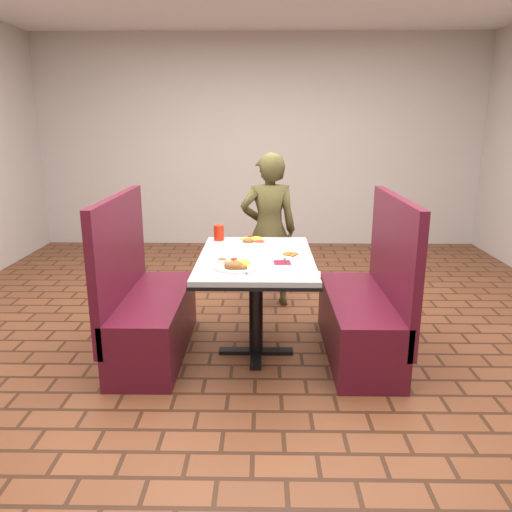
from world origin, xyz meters
The scene contains 15 objects.
room centered at (0.00, 0.00, 1.91)m, with size 7.00×7.04×2.82m.
dining_table centered at (0.00, 0.00, 0.65)m, with size 0.81×1.21×0.75m.
booth_bench_left centered at (-0.80, 0.00, 0.33)m, with size 0.47×1.20×1.17m.
booth_bench_right centered at (0.80, 0.00, 0.33)m, with size 0.47×1.20×1.17m.
diner_person centered at (0.10, 1.05, 0.71)m, with size 0.52×0.34×1.41m, color brown.
near_dinner_plate centered at (-0.13, -0.31, 0.78)m, with size 0.29×0.29×0.09m.
far_dinner_plate centered at (-0.03, 0.41, 0.78)m, with size 0.28×0.28×0.07m.
plantain_plate centered at (0.24, -0.01, 0.76)m, with size 0.16×0.16×0.02m.
maroon_napkin centered at (0.18, -0.17, 0.75)m, with size 0.11×0.11×0.00m, color maroon.
spoon_utensil centered at (0.20, -0.15, 0.76)m, with size 0.01×0.14×0.00m, color silver.
red_tumbler centered at (-0.31, 0.49, 0.81)m, with size 0.08×0.08×0.12m, color red.
paper_napkin centered at (0.31, -0.46, 0.76)m, with size 0.19×0.14×0.01m, color white.
knife_utensil centered at (-0.07, -0.37, 0.76)m, with size 0.01×0.16×0.00m, color silver.
fork_utensil centered at (-0.05, -0.40, 0.76)m, with size 0.01×0.17×0.00m, color #BABBBF.
lettuce_shreds centered at (0.04, 0.06, 0.75)m, with size 0.28×0.32×0.00m, color #88CD52, non-canonical shape.
Camera 1 is at (0.05, -3.40, 1.66)m, focal length 35.00 mm.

